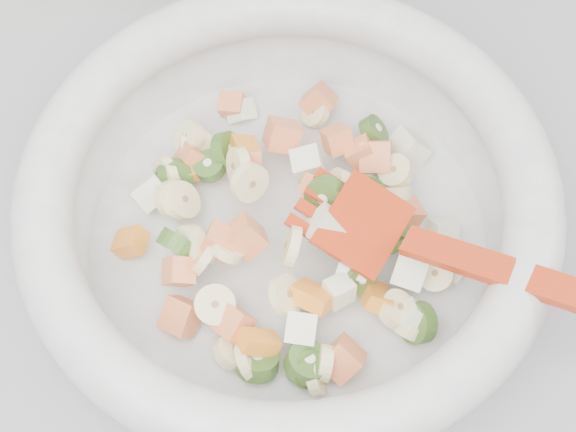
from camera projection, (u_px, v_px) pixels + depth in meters
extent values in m
cube|color=gray|center=(432.00, 413.00, 1.03)|extent=(2.00, 0.60, 0.90)
cylinder|color=silver|center=(288.00, 242.00, 0.62)|extent=(0.29, 0.29, 0.02)
torus|color=silver|center=(288.00, 194.00, 0.57)|extent=(0.35, 0.35, 0.04)
cylinder|color=#FAE2A6|center=(408.00, 326.00, 0.57)|extent=(0.03, 0.03, 0.03)
cylinder|color=#FAE2A6|center=(249.00, 360.00, 0.56)|extent=(0.02, 0.04, 0.04)
cylinder|color=#FAE2A6|center=(190.00, 244.00, 0.58)|extent=(0.03, 0.04, 0.03)
cylinder|color=#FAE2A6|center=(238.00, 166.00, 0.60)|extent=(0.02, 0.03, 0.03)
cylinder|color=#FAE2A6|center=(172.00, 198.00, 0.60)|extent=(0.03, 0.03, 0.03)
cylinder|color=#FAE2A6|center=(338.00, 185.00, 0.60)|extent=(0.02, 0.03, 0.03)
cylinder|color=#FAE2A6|center=(213.00, 247.00, 0.58)|extent=(0.03, 0.03, 0.03)
cylinder|color=#FAE2A6|center=(291.00, 246.00, 0.57)|extent=(0.02, 0.03, 0.04)
cylinder|color=#FAE2A6|center=(396.00, 172.00, 0.62)|extent=(0.03, 0.03, 0.02)
cylinder|color=#FAE2A6|center=(286.00, 295.00, 0.56)|extent=(0.03, 0.04, 0.03)
cylinder|color=#FAE2A6|center=(315.00, 378.00, 0.55)|extent=(0.02, 0.03, 0.03)
cylinder|color=#FAE2A6|center=(396.00, 309.00, 0.57)|extent=(0.03, 0.03, 0.02)
cylinder|color=#FAE2A6|center=(392.00, 193.00, 0.61)|extent=(0.04, 0.03, 0.03)
cylinder|color=#FAE2A6|center=(227.00, 249.00, 0.57)|extent=(0.03, 0.03, 0.03)
cylinder|color=#FAE2A6|center=(215.00, 305.00, 0.56)|extent=(0.04, 0.04, 0.02)
cylinder|color=#FAE2A6|center=(324.00, 363.00, 0.55)|extent=(0.02, 0.03, 0.03)
cylinder|color=#FAE2A6|center=(436.00, 274.00, 0.59)|extent=(0.03, 0.04, 0.02)
cylinder|color=#FAE2A6|center=(205.00, 256.00, 0.58)|extent=(0.03, 0.03, 0.04)
cylinder|color=#FAE2A6|center=(250.00, 183.00, 0.59)|extent=(0.04, 0.02, 0.04)
cylinder|color=#FAE2A6|center=(197.00, 146.00, 0.64)|extent=(0.03, 0.03, 0.02)
cylinder|color=#FAE2A6|center=(166.00, 173.00, 0.62)|extent=(0.02, 0.03, 0.03)
cylinder|color=#FAE2A6|center=(232.00, 351.00, 0.56)|extent=(0.03, 0.03, 0.02)
cylinder|color=#FAE2A6|center=(182.00, 201.00, 0.61)|extent=(0.03, 0.03, 0.03)
cylinder|color=#FAE2A6|center=(315.00, 112.00, 0.66)|extent=(0.03, 0.03, 0.03)
cylinder|color=#FAE2A6|center=(189.00, 137.00, 0.64)|extent=(0.03, 0.03, 0.03)
cube|color=#DA7044|center=(179.00, 271.00, 0.58)|extent=(0.03, 0.02, 0.03)
cube|color=#DA7044|center=(403.00, 215.00, 0.61)|extent=(0.03, 0.02, 0.03)
cube|color=#DA7044|center=(246.00, 237.00, 0.58)|extent=(0.03, 0.03, 0.03)
cube|color=#DA7044|center=(361.00, 154.00, 0.62)|extent=(0.03, 0.02, 0.03)
cube|color=#DA7044|center=(247.00, 162.00, 0.61)|extent=(0.02, 0.03, 0.03)
cube|color=#DA7044|center=(233.00, 323.00, 0.56)|extent=(0.03, 0.03, 0.03)
cube|color=#DA7044|center=(376.00, 156.00, 0.62)|extent=(0.03, 0.03, 0.03)
cube|color=#DA7044|center=(282.00, 135.00, 0.63)|extent=(0.03, 0.03, 0.03)
cube|color=#DA7044|center=(220.00, 241.00, 0.58)|extent=(0.03, 0.03, 0.03)
cube|color=#DA7044|center=(342.00, 359.00, 0.56)|extent=(0.03, 0.03, 0.03)
cube|color=#DA7044|center=(181.00, 317.00, 0.57)|extent=(0.03, 0.03, 0.03)
cube|color=#DA7044|center=(386.00, 223.00, 0.59)|extent=(0.03, 0.03, 0.03)
cube|color=#DA7044|center=(319.00, 101.00, 0.66)|extent=(0.03, 0.03, 0.03)
cube|color=#DA7044|center=(317.00, 189.00, 0.59)|extent=(0.03, 0.02, 0.03)
cube|color=#DA7044|center=(337.00, 140.00, 0.63)|extent=(0.02, 0.03, 0.02)
cube|color=#DA7044|center=(232.00, 105.00, 0.66)|extent=(0.03, 0.02, 0.02)
cube|color=#DA7044|center=(191.00, 160.00, 0.63)|extent=(0.03, 0.03, 0.03)
cylinder|color=#67AA38|center=(360.00, 277.00, 0.57)|extent=(0.03, 0.02, 0.03)
cylinder|color=#67AA38|center=(177.00, 244.00, 0.58)|extent=(0.03, 0.03, 0.03)
cylinder|color=#67AA38|center=(174.00, 177.00, 0.62)|extent=(0.03, 0.02, 0.03)
cylinder|color=#67AA38|center=(374.00, 131.00, 0.64)|extent=(0.03, 0.03, 0.03)
cylinder|color=#67AA38|center=(417.00, 323.00, 0.57)|extent=(0.02, 0.03, 0.03)
cylinder|color=#67AA38|center=(367.00, 193.00, 0.60)|extent=(0.03, 0.03, 0.03)
cylinder|color=#67AA38|center=(227.00, 150.00, 0.63)|extent=(0.03, 0.04, 0.04)
cylinder|color=#67AA38|center=(325.00, 196.00, 0.58)|extent=(0.04, 0.03, 0.03)
cylinder|color=#67AA38|center=(257.00, 362.00, 0.56)|extent=(0.04, 0.04, 0.03)
cylinder|color=#67AA38|center=(341.00, 212.00, 0.58)|extent=(0.03, 0.03, 0.03)
cylinder|color=#67AA38|center=(393.00, 228.00, 0.59)|extent=(0.03, 0.02, 0.03)
cylinder|color=#67AA38|center=(385.00, 240.00, 0.59)|extent=(0.03, 0.03, 0.02)
cylinder|color=#67AA38|center=(306.00, 368.00, 0.56)|extent=(0.04, 0.03, 0.03)
cylinder|color=#67AA38|center=(307.00, 363.00, 0.55)|extent=(0.04, 0.03, 0.02)
cylinder|color=#67AA38|center=(209.00, 166.00, 0.62)|extent=(0.03, 0.03, 0.01)
cube|color=white|center=(149.00, 192.00, 0.62)|extent=(0.03, 0.03, 0.03)
cube|color=white|center=(339.00, 291.00, 0.57)|extent=(0.02, 0.02, 0.02)
cube|color=white|center=(307.00, 163.00, 0.61)|extent=(0.03, 0.02, 0.02)
cube|color=white|center=(408.00, 149.00, 0.64)|extent=(0.03, 0.03, 0.04)
cube|color=white|center=(300.00, 329.00, 0.56)|extent=(0.03, 0.03, 0.03)
cube|color=white|center=(410.00, 271.00, 0.58)|extent=(0.03, 0.03, 0.03)
cube|color=white|center=(413.00, 319.00, 0.57)|extent=(0.03, 0.03, 0.03)
cube|color=white|center=(241.00, 111.00, 0.66)|extent=(0.02, 0.03, 0.03)
cube|color=white|center=(443.00, 233.00, 0.61)|extent=(0.02, 0.02, 0.03)
cube|color=white|center=(451.00, 265.00, 0.60)|extent=(0.03, 0.03, 0.03)
cube|color=white|center=(355.00, 263.00, 0.58)|extent=(0.03, 0.03, 0.03)
cube|color=white|center=(328.00, 227.00, 0.57)|extent=(0.03, 0.03, 0.03)
cube|color=orange|center=(130.00, 242.00, 0.60)|extent=(0.03, 0.03, 0.02)
cube|color=orange|center=(259.00, 342.00, 0.56)|extent=(0.03, 0.02, 0.03)
cube|color=orange|center=(313.00, 297.00, 0.56)|extent=(0.03, 0.03, 0.02)
cube|color=orange|center=(376.00, 297.00, 0.57)|extent=(0.02, 0.03, 0.03)
cube|color=orange|center=(245.00, 151.00, 0.62)|extent=(0.02, 0.03, 0.03)
cube|color=orange|center=(199.00, 166.00, 0.63)|extent=(0.03, 0.02, 0.02)
cube|color=#AE2A0F|center=(363.00, 225.00, 0.57)|extent=(0.08, 0.07, 0.02)
cube|color=#AE2A0F|center=(332.00, 183.00, 0.59)|extent=(0.02, 0.02, 0.01)
cube|color=#AE2A0F|center=(322.00, 198.00, 0.58)|extent=(0.02, 0.02, 0.01)
cube|color=#AE2A0F|center=(313.00, 213.00, 0.58)|extent=(0.02, 0.02, 0.01)
cube|color=#AE2A0F|center=(303.00, 228.00, 0.57)|extent=(0.02, 0.02, 0.01)
cube|color=#AE2A0F|center=(542.00, 284.00, 0.51)|extent=(0.14, 0.13, 0.05)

